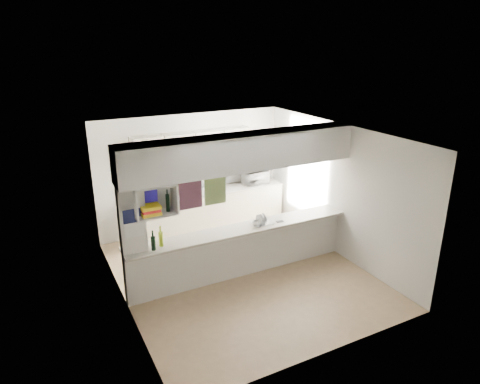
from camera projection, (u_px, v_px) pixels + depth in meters
floor at (242, 274)px, 7.85m from camera, size 4.80×4.80×0.00m
ceiling at (242, 134)px, 6.99m from camera, size 4.80×4.80×0.00m
wall_back at (192, 172)px, 9.43m from camera, size 4.20×0.00×4.20m
wall_left at (120, 231)px, 6.51m from camera, size 0.00×4.80×4.80m
wall_right at (337, 190)px, 8.33m from camera, size 0.00×4.80×4.80m
servery_partition at (233, 190)px, 7.22m from camera, size 4.20×0.50×2.60m
cubby_shelf at (153, 202)px, 6.55m from camera, size 0.65×0.35×0.50m
kitchen_run at (203, 195)px, 9.44m from camera, size 3.60×0.63×2.24m
microwave at (255, 177)px, 9.86m from camera, size 0.56×0.39×0.30m
bowl at (256, 169)px, 9.82m from camera, size 0.27×0.27×0.07m
dish_rack at (263, 219)px, 7.71m from camera, size 0.38×0.29×0.20m
cup at (256, 223)px, 7.58m from camera, size 0.16×0.16×0.10m
wine_bottles at (157, 241)px, 6.78m from camera, size 0.22×0.15×0.35m
plastic_tubs at (263, 222)px, 7.72m from camera, size 0.48×0.17×0.06m
utensil_jar at (172, 193)px, 9.09m from camera, size 0.09×0.09×0.13m
knife_block at (179, 189)px, 9.17m from camera, size 0.12×0.11×0.22m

